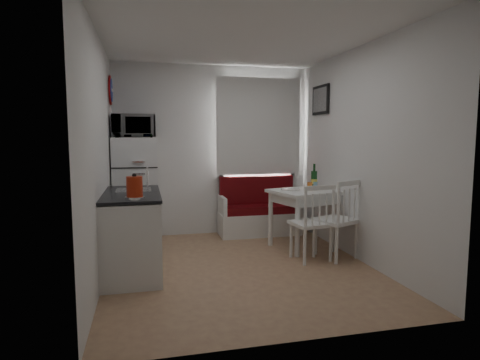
# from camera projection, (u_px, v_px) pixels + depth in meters

# --- Properties ---
(floor) EXTENTS (3.00, 3.50, 0.02)m
(floor) POSITION_uv_depth(u_px,v_px,m) (240.00, 267.00, 4.67)
(floor) COLOR #A37557
(floor) RESTS_ON ground
(ceiling) EXTENTS (3.00, 3.50, 0.02)m
(ceiling) POSITION_uv_depth(u_px,v_px,m) (240.00, 37.00, 4.39)
(ceiling) COLOR white
(ceiling) RESTS_ON wall_back
(wall_back) EXTENTS (3.00, 0.02, 2.60)m
(wall_back) POSITION_uv_depth(u_px,v_px,m) (214.00, 151.00, 6.22)
(wall_back) COLOR white
(wall_back) RESTS_ON floor
(wall_front) EXTENTS (3.00, 0.02, 2.60)m
(wall_front) POSITION_uv_depth(u_px,v_px,m) (297.00, 167.00, 2.83)
(wall_front) COLOR white
(wall_front) RESTS_ON floor
(wall_left) EXTENTS (0.02, 3.50, 2.60)m
(wall_left) POSITION_uv_depth(u_px,v_px,m) (100.00, 157.00, 4.18)
(wall_left) COLOR white
(wall_left) RESTS_ON floor
(wall_right) EXTENTS (0.02, 3.50, 2.60)m
(wall_right) POSITION_uv_depth(u_px,v_px,m) (359.00, 155.00, 4.87)
(wall_right) COLOR white
(wall_right) RESTS_ON floor
(window) EXTENTS (1.22, 0.06, 1.47)m
(window) POSITION_uv_depth(u_px,v_px,m) (258.00, 130.00, 6.32)
(window) COLOR white
(window) RESTS_ON wall_back
(curtain) EXTENTS (1.35, 0.02, 1.50)m
(curtain) POSITION_uv_depth(u_px,v_px,m) (259.00, 126.00, 6.24)
(curtain) COLOR white
(curtain) RESTS_ON wall_back
(kitchen_counter) EXTENTS (0.62, 1.32, 1.16)m
(kitchen_counter) POSITION_uv_depth(u_px,v_px,m) (133.00, 232.00, 4.49)
(kitchen_counter) COLOR white
(kitchen_counter) RESTS_ON floor
(wall_sign) EXTENTS (0.03, 0.40, 0.40)m
(wall_sign) POSITION_uv_depth(u_px,v_px,m) (111.00, 90.00, 5.50)
(wall_sign) COLOR #1A379E
(wall_sign) RESTS_ON wall_left
(picture_frame) EXTENTS (0.04, 0.52, 0.42)m
(picture_frame) POSITION_uv_depth(u_px,v_px,m) (320.00, 100.00, 5.85)
(picture_frame) COLOR black
(picture_frame) RESTS_ON wall_right
(bench) EXTENTS (1.25, 0.48, 0.89)m
(bench) POSITION_uv_depth(u_px,v_px,m) (259.00, 215.00, 6.25)
(bench) COLOR white
(bench) RESTS_ON floor
(dining_table) EXTENTS (1.22, 1.00, 0.79)m
(dining_table) POSITION_uv_depth(u_px,v_px,m) (311.00, 196.00, 5.50)
(dining_table) COLOR white
(dining_table) RESTS_ON floor
(chair_left) EXTENTS (0.50, 0.48, 0.51)m
(chair_left) POSITION_uv_depth(u_px,v_px,m) (314.00, 215.00, 4.81)
(chair_left) COLOR white
(chair_left) RESTS_ON floor
(chair_right) EXTENTS (0.61, 0.61, 0.53)m
(chair_right) POSITION_uv_depth(u_px,v_px,m) (340.00, 211.00, 4.88)
(chair_right) COLOR white
(chair_right) RESTS_ON floor
(fridge) EXTENTS (0.60, 0.60, 1.50)m
(fridge) POSITION_uv_depth(u_px,v_px,m) (136.00, 191.00, 5.67)
(fridge) COLOR white
(fridge) RESTS_ON floor
(microwave) EXTENTS (0.57, 0.39, 0.32)m
(microwave) POSITION_uv_depth(u_px,v_px,m) (134.00, 126.00, 5.52)
(microwave) COLOR white
(microwave) RESTS_ON fridge
(kettle) EXTENTS (0.19, 0.19, 0.25)m
(kettle) POSITION_uv_depth(u_px,v_px,m) (135.00, 187.00, 3.92)
(kettle) COLOR #B6270E
(kettle) RESTS_ON kitchen_counter
(wine_bottle) EXTENTS (0.09, 0.09, 0.35)m
(wine_bottle) POSITION_uv_depth(u_px,v_px,m) (314.00, 176.00, 5.59)
(wine_bottle) COLOR #15411B
(wine_bottle) RESTS_ON dining_table
(drinking_glass_orange) EXTENTS (0.06, 0.06, 0.11)m
(drinking_glass_orange) POSITION_uv_depth(u_px,v_px,m) (310.00, 186.00, 5.43)
(drinking_glass_orange) COLOR orange
(drinking_glass_orange) RESTS_ON dining_table
(drinking_glass_blue) EXTENTS (0.06, 0.06, 0.10)m
(drinking_glass_blue) POSITION_uv_depth(u_px,v_px,m) (315.00, 185.00, 5.55)
(drinking_glass_blue) COLOR #76B6C9
(drinking_glass_blue) RESTS_ON dining_table
(plate) EXTENTS (0.26, 0.26, 0.02)m
(plate) POSITION_uv_depth(u_px,v_px,m) (290.00, 189.00, 5.44)
(plate) COLOR white
(plate) RESTS_ON dining_table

